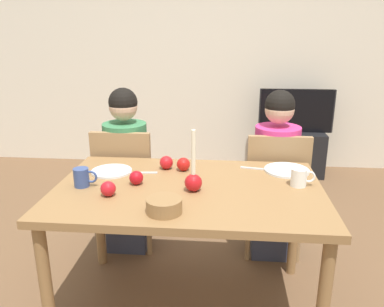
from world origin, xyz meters
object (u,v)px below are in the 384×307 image
at_px(plate_left, 112,171).
at_px(apple_near_candle, 108,189).
at_px(dining_table, 189,201).
at_px(person_left_child, 127,173).
at_px(person_right_child, 275,178).
at_px(tv_stand, 293,153).
at_px(apple_far_edge, 136,178).
at_px(tv, 296,111).
at_px(apple_by_left_plate, 166,163).
at_px(chair_right, 275,188).
at_px(mug_left, 82,177).
at_px(mug_right, 299,177).
at_px(bowl_walnuts, 164,206).
at_px(candle_centerpiece, 193,179).
at_px(chair_left, 126,182).
at_px(plate_right, 287,170).
at_px(apple_by_right_mug, 183,164).

relative_size(plate_left, apple_near_candle, 3.03).
xyz_separation_m(dining_table, person_left_child, (-0.50, 0.64, -0.10)).
distance_m(person_right_child, tv_stand, 1.74).
bearing_deg(dining_table, apple_far_edge, 178.00).
xyz_separation_m(tv, apple_by_left_plate, (-1.09, -2.04, 0.08)).
relative_size(chair_right, mug_left, 7.15).
distance_m(plate_left, mug_right, 1.05).
bearing_deg(tv_stand, dining_table, -112.05).
height_order(chair_right, bowl_walnuts, chair_right).
bearing_deg(mug_left, chair_right, 30.93).
height_order(person_left_child, bowl_walnuts, person_left_child).
bearing_deg(candle_centerpiece, person_right_child, 54.06).
distance_m(person_left_child, person_right_child, 1.03).
bearing_deg(chair_left, chair_right, 0.00).
distance_m(chair_right, candle_centerpiece, 0.88).
bearing_deg(tv_stand, apple_near_candle, -118.22).
bearing_deg(plate_left, person_right_child, 24.85).
bearing_deg(dining_table, tv, 67.96).
distance_m(dining_table, plate_right, 0.63).
relative_size(dining_table, bowl_walnuts, 8.57).
bearing_deg(apple_by_left_plate, tv_stand, 61.87).
bearing_deg(mug_left, person_left_child, 85.65).
distance_m(person_left_child, apple_by_left_plate, 0.56).
relative_size(tv_stand, apple_by_right_mug, 8.19).
relative_size(candle_centerpiece, apple_far_edge, 4.29).
relative_size(candle_centerpiece, plate_right, 1.24).
relative_size(tv, mug_left, 6.28).
xyz_separation_m(plate_right, apple_by_left_plate, (-0.70, -0.03, 0.03)).
bearing_deg(plate_left, bowl_walnuts, -51.44).
relative_size(chair_right, mug_right, 7.07).
xyz_separation_m(chair_left, candle_centerpiece, (0.53, -0.66, 0.30)).
relative_size(plate_right, mug_right, 2.04).
xyz_separation_m(person_right_child, apple_by_right_mug, (-0.58, -0.40, 0.22)).
xyz_separation_m(dining_table, mug_right, (0.58, 0.07, 0.13)).
xyz_separation_m(chair_left, mug_left, (-0.05, -0.65, 0.29)).
bearing_deg(person_left_child, tv, 49.18).
xyz_separation_m(mug_right, apple_by_right_mug, (-0.63, 0.18, -0.01)).
relative_size(plate_left, plate_right, 0.89).
bearing_deg(apple_by_right_mug, plate_left, -171.07).
distance_m(plate_right, apple_near_candle, 1.03).
relative_size(candle_centerpiece, bowl_walnuts, 1.96).
bearing_deg(person_left_child, candle_centerpiece, -52.34).
height_order(person_left_child, mug_right, person_left_child).
relative_size(plate_right, apple_by_left_plate, 3.28).
height_order(chair_right, plate_left, chair_right).
distance_m(plate_left, plate_right, 1.02).
bearing_deg(apple_near_candle, candle_centerpiece, 13.72).
height_order(chair_left, person_left_child, person_left_child).
distance_m(dining_table, tv_stand, 2.52).
bearing_deg(apple_by_right_mug, tv, 64.40).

